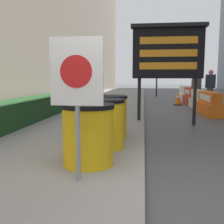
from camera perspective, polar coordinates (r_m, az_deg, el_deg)
name	(u,v)px	position (r m, az deg, el deg)	size (l,w,h in m)	color
ground_plane	(145,202)	(3.16, 7.13, -18.89)	(120.00, 120.00, 0.00)	#474749
hedge_strip	(24,110)	(8.13, -18.68, 0.32)	(0.90, 6.92, 0.66)	#1E421E
barrel_drum_foreground	(88,134)	(3.87, -5.21, -4.84)	(0.77, 0.77, 0.90)	yellow
barrel_drum_middle	(104,123)	(4.76, -1.85, -2.51)	(0.77, 0.77, 0.90)	yellow
barrel_drum_back	(109,116)	(5.69, -0.55, -0.90)	(0.77, 0.77, 0.90)	yellow
warning_sign	(77,82)	(3.16, -7.69, 6.48)	(0.64, 0.08, 1.75)	gray
message_board	(168,53)	(8.00, 12.06, 12.50)	(2.16, 0.36, 2.94)	black
jersey_barrier_orange_far	(210,105)	(10.74, 20.46, 1.51)	(0.61, 2.11, 0.88)	orange
jersey_barrier_cream	(198,100)	(12.90, 18.18, 2.47)	(0.57, 1.83, 0.87)	beige
jersey_barrier_red_striped	(191,97)	(14.80, 16.73, 3.15)	(0.58, 1.62, 0.89)	red
jersey_barrier_white	(185,94)	(16.89, 15.53, 3.73)	(0.63, 2.13, 0.93)	silver
traffic_cone_near	(178,98)	(14.18, 14.17, 2.98)	(0.42, 0.42, 0.76)	black
traffic_light_near_curb	(157,55)	(20.36, 9.82, 12.13)	(0.28, 0.45, 4.34)	#2D2D30
pedestrian_worker	(210,84)	(14.78, 20.63, 5.68)	(0.55, 0.44, 1.84)	#514C42
pedestrian_passerby	(196,87)	(14.17, 17.87, 5.19)	(0.48, 0.36, 1.61)	#333338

